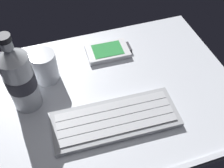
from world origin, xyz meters
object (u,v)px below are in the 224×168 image
Objects in this scene: juice_cup at (45,68)px; water_bottle at (20,78)px; keyboard at (115,119)px; handheld_device at (108,51)px.

water_bottle is at bearing -130.28° from juice_cup.
keyboard is 2.27× the size of handheld_device.
water_bottle is at bearing 147.75° from keyboard.
juice_cup is at bearing 49.72° from water_bottle.
keyboard is at bearing -103.21° from handheld_device.
juice_cup reaches higher than handheld_device.
water_bottle reaches higher than juice_cup.
juice_cup is at bearing -166.57° from handheld_device.
juice_cup is (-18.07, -4.31, 3.18)cm from handheld_device.
handheld_device is 27.40cm from water_bottle.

